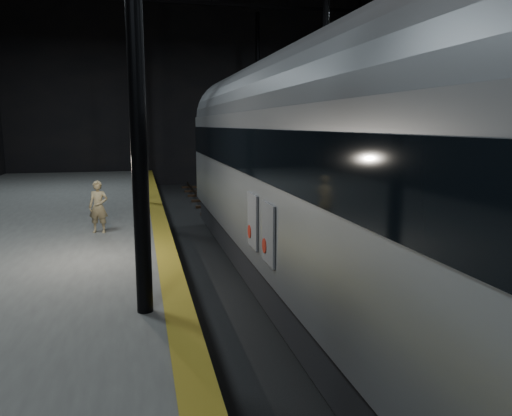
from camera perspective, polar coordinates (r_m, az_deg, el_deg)
name	(u,v)px	position (r m, az deg, el deg)	size (l,w,h in m)	color
ground	(293,280)	(13.24, 4.21, -8.25)	(44.00, 44.00, 0.00)	black
tactile_strip	(166,250)	(12.41, -10.25, -4.77)	(0.50, 43.80, 0.01)	olive
track	(293,278)	(13.22, 4.22, -7.97)	(2.40, 43.00, 0.24)	#3F3328
train	(330,167)	(10.37, 8.42, 4.70)	(3.19, 21.34, 5.70)	#989BA0
woman	(98,207)	(14.75, -17.56, 0.13)	(0.54, 0.36, 1.48)	#96835C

